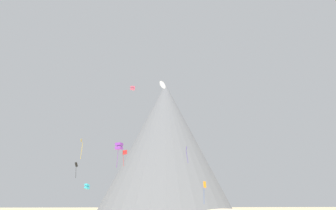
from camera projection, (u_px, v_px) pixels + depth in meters
rock_massif at (166, 151)px, 139.71m from camera, size 63.70×65.78×56.14m
kite_violet_mid at (119, 146)px, 73.66m from camera, size 1.88×1.87×5.53m
kite_indigo_mid at (187, 151)px, 69.60m from camera, size 0.49×0.84×3.70m
kite_black_low at (76, 166)px, 92.07m from camera, size 1.04×0.65×4.43m
kite_red_mid at (125, 153)px, 83.17m from camera, size 1.24×1.18×4.18m
kite_gold_mid at (81, 145)px, 77.19m from camera, size 0.47×0.64×4.83m
kite_rainbow_mid at (133, 88)px, 65.64m from camera, size 1.02×1.06×0.98m
kite_cyan_low at (87, 187)px, 81.91m from camera, size 1.48×1.49×1.42m
kite_white_high at (162, 85)px, 82.72m from camera, size 2.15×2.08×2.20m
kite_orange_low at (204, 188)px, 79.51m from camera, size 0.70×0.59×5.45m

